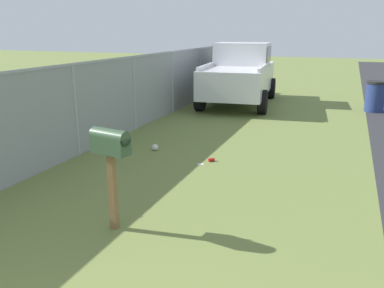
{
  "coord_description": "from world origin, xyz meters",
  "views": [
    {
      "loc": [
        -0.12,
        -1.89,
        2.55
      ],
      "look_at": [
        5.54,
        0.29,
        0.82
      ],
      "focal_mm": 37.77,
      "sensor_mm": 36.0,
      "label": 1
    }
  ],
  "objects": [
    {
      "name": "mailbox",
      "position": [
        4.04,
        0.81,
        1.09
      ],
      "size": [
        0.3,
        0.55,
        1.36
      ],
      "rotation": [
        0.0,
        0.0,
        -0.19
      ],
      "color": "brown",
      "rests_on": "ground"
    },
    {
      "name": "pickup_truck",
      "position": [
        13.84,
        1.68,
        1.1
      ],
      "size": [
        4.96,
        2.62,
        2.09
      ],
      "rotation": [
        0.0,
        0.0,
        0.1
      ],
      "color": "silver",
      "rests_on": "ground"
    },
    {
      "name": "litter_wrapper_midfield_b",
      "position": [
        6.93,
        0.65,
        0.0
      ],
      "size": [
        0.14,
        0.15,
        0.01
      ],
      "primitive_type": "cube",
      "rotation": [
        0.0,
        0.0,
        5.29
      ],
      "color": "silver",
      "rests_on": "ground"
    },
    {
      "name": "fence_section",
      "position": [
        7.82,
        3.25,
        1.02
      ],
      "size": [
        17.24,
        0.07,
        1.91
      ],
      "color": "#9EA3A8",
      "rests_on": "ground"
    },
    {
      "name": "litter_bag_midfield_a",
      "position": [
        7.46,
        1.9,
        0.07
      ],
      "size": [
        0.14,
        0.14,
        0.14
      ],
      "primitive_type": "sphere",
      "color": "silver",
      "rests_on": "ground"
    },
    {
      "name": "trash_bin",
      "position": [
        13.89,
        -2.75,
        0.49
      ],
      "size": [
        0.61,
        0.61,
        0.97
      ],
      "color": "navy",
      "rests_on": "ground"
    },
    {
      "name": "litter_can_near_hydrant",
      "position": [
        7.18,
        0.51,
        0.03
      ],
      "size": [
        0.13,
        0.13,
        0.07
      ],
      "primitive_type": "cylinder",
      "rotation": [
        0.0,
        1.57,
        5.42
      ],
      "color": "red",
      "rests_on": "ground"
    }
  ]
}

